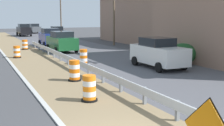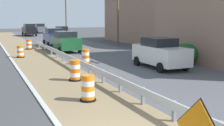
# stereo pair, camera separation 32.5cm
# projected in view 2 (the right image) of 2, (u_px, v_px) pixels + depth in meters

# --- Properties ---
(guardrail_median) EXTENTS (0.18, 49.03, 0.71)m
(guardrail_median) POSITION_uv_depth(u_px,v_px,m) (156.00, 98.00, 10.39)
(guardrail_median) COLOR #ADB2B7
(guardrail_median) RESTS_ON ground
(traffic_barrel_nearest) EXTENTS (0.67, 0.67, 1.08)m
(traffic_barrel_nearest) POSITION_uv_depth(u_px,v_px,m) (88.00, 89.00, 11.83)
(traffic_barrel_nearest) COLOR orange
(traffic_barrel_nearest) RESTS_ON ground
(traffic_barrel_close) EXTENTS (0.70, 0.70, 1.12)m
(traffic_barrel_close) POSITION_uv_depth(u_px,v_px,m) (75.00, 71.00, 15.58)
(traffic_barrel_close) COLOR orange
(traffic_barrel_close) RESTS_ON ground
(traffic_barrel_mid) EXTENTS (0.68, 0.68, 1.09)m
(traffic_barrel_mid) POSITION_uv_depth(u_px,v_px,m) (86.00, 57.00, 21.00)
(traffic_barrel_mid) COLOR orange
(traffic_barrel_mid) RESTS_ON ground
(traffic_barrel_far) EXTENTS (0.67, 0.67, 1.00)m
(traffic_barrel_far) POSITION_uv_depth(u_px,v_px,m) (20.00, 52.00, 24.36)
(traffic_barrel_far) COLOR orange
(traffic_barrel_far) RESTS_ON ground
(traffic_barrel_farther) EXTENTS (0.71, 0.71, 1.02)m
(traffic_barrel_farther) POSITION_uv_depth(u_px,v_px,m) (29.00, 45.00, 30.39)
(traffic_barrel_farther) COLOR orange
(traffic_barrel_farther) RESTS_ON ground
(car_lead_near_lane) EXTENTS (2.22, 4.04, 2.08)m
(car_lead_near_lane) POSITION_uv_depth(u_px,v_px,m) (54.00, 37.00, 33.78)
(car_lead_near_lane) COLOR navy
(car_lead_near_lane) RESTS_ON ground
(car_trailing_near_lane) EXTENTS (2.07, 4.58, 1.95)m
(car_trailing_near_lane) POSITION_uv_depth(u_px,v_px,m) (40.00, 28.00, 60.22)
(car_trailing_near_lane) COLOR #4C5156
(car_trailing_near_lane) RESTS_ON ground
(car_lead_far_lane) EXTENTS (2.15, 4.59, 2.15)m
(car_lead_far_lane) POSITION_uv_depth(u_px,v_px,m) (29.00, 30.00, 51.29)
(car_lead_far_lane) COLOR black
(car_lead_far_lane) RESTS_ON ground
(car_mid_far_lane) EXTENTS (2.05, 4.25, 1.93)m
(car_mid_far_lane) POSITION_uv_depth(u_px,v_px,m) (62.00, 33.00, 44.45)
(car_mid_far_lane) COLOR black
(car_mid_far_lane) RESTS_ON ground
(car_trailing_far_lane) EXTENTS (2.20, 4.79, 2.00)m
(car_trailing_far_lane) POSITION_uv_depth(u_px,v_px,m) (65.00, 41.00, 28.49)
(car_trailing_far_lane) COLOR #195128
(car_trailing_far_lane) RESTS_ON ground
(car_distant_a) EXTENTS (2.13, 4.49, 2.03)m
(car_distant_a) POSITION_uv_depth(u_px,v_px,m) (160.00, 53.00, 19.40)
(car_distant_a) COLOR silver
(car_distant_a) RESTS_ON ground
(roadside_shop_far) EXTENTS (7.32, 15.71, 6.24)m
(roadside_shop_far) POSITION_uv_depth(u_px,v_px,m) (152.00, 19.00, 37.95)
(roadside_shop_far) COLOR #93705B
(roadside_shop_far) RESTS_ON ground
(utility_pole_mid) EXTENTS (0.24, 1.80, 8.11)m
(utility_pole_mid) POSITION_uv_depth(u_px,v_px,m) (118.00, 10.00, 34.28)
(utility_pole_mid) COLOR brown
(utility_pole_mid) RESTS_ON ground
(utility_pole_far) EXTENTS (0.24, 1.80, 9.44)m
(utility_pole_far) POSITION_uv_depth(u_px,v_px,m) (66.00, 9.00, 54.28)
(utility_pole_far) COLOR brown
(utility_pole_far) RESTS_ON ground
(bush_roadside) EXTENTS (2.09, 2.09, 1.50)m
(bush_roadside) POSITION_uv_depth(u_px,v_px,m) (185.00, 54.00, 21.03)
(bush_roadside) COLOR #1E4C23
(bush_roadside) RESTS_ON ground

